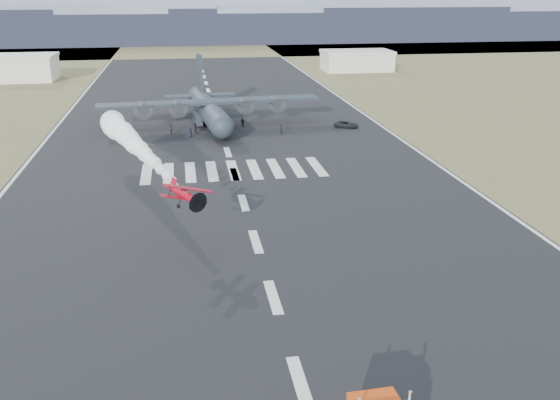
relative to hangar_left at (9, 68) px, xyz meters
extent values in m
plane|color=black|center=(52.00, -145.00, -3.41)|extent=(500.00, 500.00, 0.00)
cube|color=brown|center=(52.00, 85.00, -3.41)|extent=(500.00, 80.00, 0.00)
cube|color=slate|center=(-13.00, 115.00, 5.09)|extent=(150.00, 50.00, 17.00)
cube|color=slate|center=(52.00, 115.00, 3.09)|extent=(150.00, 50.00, 13.00)
cube|color=slate|center=(117.00, 115.00, 4.09)|extent=(150.00, 50.00, 15.00)
cube|color=slate|center=(182.00, 115.00, 5.09)|extent=(150.00, 50.00, 17.00)
cube|color=beige|center=(0.00, 0.00, -0.41)|extent=(24.00, 14.00, 6.00)
cube|color=beige|center=(0.00, 0.00, 2.89)|extent=(24.50, 14.50, 0.80)
cube|color=beige|center=(98.00, 5.00, -0.81)|extent=(20.00, 12.00, 5.20)
cube|color=beige|center=(98.00, 5.00, 2.09)|extent=(20.50, 12.50, 0.80)
cylinder|color=#AE0B14|center=(45.00, -121.93, 2.40)|extent=(2.04, 4.53, 0.81)
sphere|color=black|center=(44.95, -121.76, 2.72)|extent=(0.63, 0.63, 0.63)
cylinder|color=black|center=(45.61, -123.99, 2.40)|extent=(1.01, 0.77, 0.90)
cylinder|color=black|center=(45.70, -124.29, 2.40)|extent=(1.90, 0.58, 1.97)
cube|color=#AE0B14|center=(45.10, -122.27, 2.09)|extent=(5.14, 2.30, 1.91)
cube|color=#AE0B14|center=(45.18, -122.53, 3.16)|extent=(5.30, 2.34, 1.97)
cube|color=#AE0B14|center=(44.42, -119.95, 2.85)|extent=(0.31, 0.80, 0.90)
cube|color=#AE0B14|center=(44.42, -119.95, 2.40)|extent=(1.90, 1.11, 0.07)
cylinder|color=black|center=(44.52, -122.82, 1.33)|extent=(0.21, 0.41, 0.39)
cylinder|color=black|center=(45.89, -122.41, 1.33)|extent=(0.21, 0.41, 0.39)
sphere|color=white|center=(44.37, -119.78, 2.40)|extent=(0.63, 0.63, 0.63)
sphere|color=white|center=(43.76, -117.71, 2.43)|extent=(0.82, 0.82, 0.82)
sphere|color=white|center=(43.16, -115.65, 2.46)|extent=(1.01, 1.01, 1.01)
sphere|color=white|center=(42.55, -113.58, 2.48)|extent=(1.20, 1.20, 1.20)
sphere|color=white|center=(41.94, -111.52, 2.51)|extent=(1.39, 1.39, 1.39)
sphere|color=white|center=(41.33, -109.46, 2.54)|extent=(1.58, 1.58, 1.58)
sphere|color=white|center=(40.73, -107.39, 2.56)|extent=(1.78, 1.78, 1.78)
sphere|color=white|center=(40.12, -105.33, 2.59)|extent=(1.97, 1.97, 1.97)
sphere|color=white|center=(39.51, -103.26, 2.62)|extent=(2.16, 2.16, 2.16)
sphere|color=white|center=(38.91, -101.20, 2.64)|extent=(2.35, 2.35, 2.35)
sphere|color=white|center=(38.30, -99.13, 2.67)|extent=(2.54, 2.54, 2.54)
sphere|color=white|center=(37.69, -97.07, 2.70)|extent=(2.73, 2.73, 2.73)
sphere|color=white|center=(37.08, -95.01, 2.73)|extent=(2.92, 2.92, 2.92)
sphere|color=white|center=(36.48, -92.94, 2.75)|extent=(3.11, 3.11, 3.11)
sphere|color=white|center=(35.87, -90.88, 2.78)|extent=(3.31, 3.31, 3.31)
sphere|color=white|center=(35.26, -88.81, 2.81)|extent=(3.50, 3.50, 3.50)
cylinder|color=black|center=(50.37, -64.93, -0.79)|extent=(6.72, 28.40, 4.02)
sphere|color=black|center=(51.73, -78.93, -0.79)|extent=(4.02, 4.02, 4.02)
cone|color=black|center=(49.01, -50.92, -0.79)|extent=(4.58, 6.39, 4.02)
cube|color=black|center=(50.47, -65.93, 1.12)|extent=(40.42, 8.08, 0.50)
cylinder|color=black|center=(38.51, -67.59, 0.61)|extent=(2.17, 3.98, 1.81)
cylinder|color=#3F3F44|center=(38.71, -69.59, 0.61)|extent=(3.41, 0.38, 3.42)
cylinder|color=black|center=(44.51, -67.01, 0.61)|extent=(2.17, 3.98, 1.81)
cylinder|color=#3F3F44|center=(44.71, -69.01, 0.61)|extent=(3.41, 0.38, 3.42)
cylinder|color=black|center=(56.52, -65.85, 0.61)|extent=(2.17, 3.98, 1.81)
cylinder|color=#3F3F44|center=(56.71, -67.85, 0.61)|extent=(3.41, 0.38, 3.42)
cylinder|color=black|center=(62.52, -65.26, 0.61)|extent=(2.17, 3.98, 1.81)
cylinder|color=#3F3F44|center=(62.72, -67.26, 0.61)|extent=(3.41, 0.38, 3.42)
cube|color=black|center=(49.21, -52.92, 4.23)|extent=(1.04, 4.56, 8.04)
cube|color=black|center=(49.16, -52.42, 0.01)|extent=(14.30, 4.36, 0.35)
cube|color=black|center=(48.07, -64.14, -2.30)|extent=(1.78, 6.12, 1.61)
cylinder|color=black|center=(48.07, -64.14, -2.85)|extent=(0.61, 1.15, 1.11)
cube|color=black|center=(52.48, -63.71, -2.30)|extent=(1.78, 6.12, 1.61)
cylinder|color=black|center=(52.48, -63.71, -2.85)|extent=(0.61, 1.15, 1.11)
cylinder|color=black|center=(51.44, -75.93, -2.96)|extent=(0.49, 0.94, 0.90)
imported|color=black|center=(74.69, -70.98, -2.80)|extent=(4.84, 3.72, 1.22)
imported|color=black|center=(62.19, -74.33, -2.48)|extent=(0.72, 0.80, 1.85)
imported|color=black|center=(47.49, -70.82, -2.55)|extent=(0.98, 0.90, 1.72)
imported|color=black|center=(43.25, -71.18, -2.48)|extent=(0.62, 1.23, 1.87)
imported|color=black|center=(56.16, -67.19, -2.55)|extent=(1.08, 1.08, 1.73)
imported|color=black|center=(46.52, -73.96, -2.60)|extent=(0.91, 0.90, 1.62)
imported|color=black|center=(50.20, -70.83, -2.56)|extent=(1.64, 0.94, 1.69)
imported|color=black|center=(52.78, -71.10, -2.62)|extent=(0.72, 0.74, 1.57)
imported|color=black|center=(53.31, -71.87, -2.52)|extent=(1.00, 0.97, 1.78)
camera|label=1|loc=(45.20, -179.14, 21.46)|focal=40.00mm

